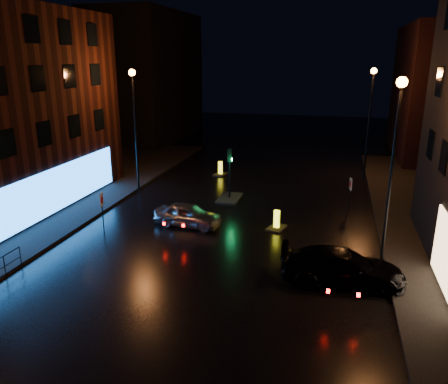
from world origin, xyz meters
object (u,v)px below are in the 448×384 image
at_px(silver_hatchback, 188,215).
at_px(road_sign_right, 350,187).
at_px(road_sign_left, 102,203).
at_px(dark_sedan, 342,267).
at_px(bollard_near, 276,225).
at_px(bollard_far, 220,172).
at_px(traffic_signal, 230,192).

distance_m(silver_hatchback, road_sign_right, 9.95).
distance_m(silver_hatchback, road_sign_left, 4.72).
height_order(dark_sedan, road_sign_left, road_sign_left).
xyz_separation_m(bollard_near, road_sign_left, (-9.09, -2.67, 1.38)).
bearing_deg(bollard_far, road_sign_right, -22.87).
xyz_separation_m(dark_sedan, bollard_near, (-3.47, 5.38, -0.50)).
bearing_deg(road_sign_right, road_sign_left, 16.03).
xyz_separation_m(bollard_near, road_sign_right, (3.91, 3.79, 1.38)).
bearing_deg(road_sign_right, traffic_signal, -16.28).
bearing_deg(bollard_far, bollard_near, -49.11).
relative_size(traffic_signal, dark_sedan, 0.68).
bearing_deg(road_sign_left, road_sign_right, 12.26).
xyz_separation_m(silver_hatchback, road_sign_left, (-4.19, -1.94, 0.97)).
height_order(bollard_near, road_sign_right, road_sign_right).
bearing_deg(silver_hatchback, road_sign_right, -57.71).
bearing_deg(traffic_signal, road_sign_right, -5.85).
height_order(dark_sedan, road_sign_right, road_sign_right).
distance_m(silver_hatchback, bollard_far, 11.26).
bearing_deg(bollard_near, bollard_far, 135.94).
height_order(road_sign_left, road_sign_right, road_sign_left).
bearing_deg(traffic_signal, dark_sedan, -53.92).
xyz_separation_m(bollard_far, road_sign_right, (9.89, -6.68, 1.37)).
relative_size(dark_sedan, road_sign_right, 2.35).
bearing_deg(silver_hatchback, road_sign_left, 119.92).
height_order(traffic_signal, road_sign_right, traffic_signal).
distance_m(traffic_signal, road_sign_left, 9.05).
relative_size(silver_hatchback, road_sign_right, 1.76).
relative_size(silver_hatchback, bollard_near, 2.68).
height_order(bollard_near, bollard_far, bollard_far).
height_order(bollard_far, road_sign_right, road_sign_right).
bearing_deg(bollard_far, traffic_signal, -58.41).
height_order(dark_sedan, bollard_far, dark_sedan).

